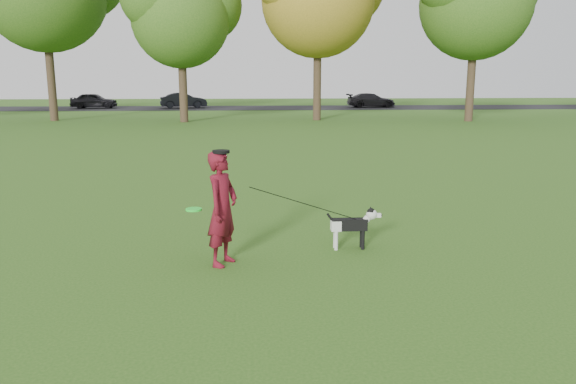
{
  "coord_description": "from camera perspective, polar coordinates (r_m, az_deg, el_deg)",
  "views": [
    {
      "loc": [
        -0.03,
        -8.14,
        2.68
      ],
      "look_at": [
        0.51,
        0.18,
        0.95
      ],
      "focal_mm": 35.0,
      "sensor_mm": 36.0,
      "label": 1
    }
  ],
  "objects": [
    {
      "name": "car_mid",
      "position": [
        48.52,
        -10.58,
        9.14
      ],
      "size": [
        4.03,
        2.07,
        1.27
      ],
      "primitive_type": "imported",
      "rotation": [
        0.0,
        0.0,
        1.77
      ],
      "color": "black",
      "rests_on": "road"
    },
    {
      "name": "car_left",
      "position": [
        49.93,
        -19.1,
        8.77
      ],
      "size": [
        3.78,
        1.62,
        1.27
      ],
      "primitive_type": "imported",
      "rotation": [
        0.0,
        0.0,
        1.6
      ],
      "color": "black",
      "rests_on": "road"
    },
    {
      "name": "man_held_items",
      "position": [
        8.35,
        2.05,
        -1.3
      ],
      "size": [
        2.65,
        0.8,
        1.21
      ],
      "color": "#20FF31",
      "rests_on": "ground"
    },
    {
      "name": "ground",
      "position": [
        8.57,
        -3.36,
        -6.52
      ],
      "size": [
        120.0,
        120.0,
        0.0
      ],
      "primitive_type": "plane",
      "color": "#285116",
      "rests_on": "ground"
    },
    {
      "name": "road",
      "position": [
        48.22,
        -3.71,
        8.53
      ],
      "size": [
        120.0,
        7.0,
        0.02
      ],
      "primitive_type": "cube",
      "color": "black",
      "rests_on": "ground"
    },
    {
      "name": "man",
      "position": [
        8.04,
        -6.69,
        -1.68
      ],
      "size": [
        0.62,
        0.71,
        1.65
      ],
      "primitive_type": "imported",
      "rotation": [
        0.0,
        0.0,
        1.13
      ],
      "color": "#560C1C",
      "rests_on": "ground"
    },
    {
      "name": "car_right",
      "position": [
        49.27,
        8.44,
        9.2
      ],
      "size": [
        4.22,
        1.93,
        1.2
      ],
      "primitive_type": "imported",
      "rotation": [
        0.0,
        0.0,
        1.63
      ],
      "color": "#242228",
      "rests_on": "road"
    },
    {
      "name": "dog",
      "position": [
        8.87,
        6.67,
        -3.19
      ],
      "size": [
        0.88,
        0.18,
        0.67
      ],
      "color": "black",
      "rests_on": "ground"
    }
  ]
}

